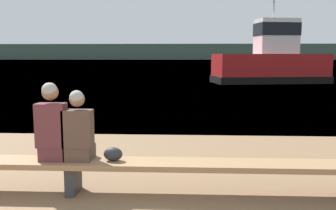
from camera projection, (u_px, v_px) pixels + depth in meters
water_surface at (183, 61)px, 127.49m from camera, size 240.00×240.00×0.00m
far_shoreline at (184, 52)px, 180.63m from camera, size 600.00×12.00×7.11m
bench_main at (73, 166)px, 4.98m from camera, size 7.96×0.47×0.45m
person_left at (52, 126)px, 4.92m from camera, size 0.38×0.39×1.04m
person_right at (78, 130)px, 4.91m from camera, size 0.38×0.38×0.94m
shopping_bag at (113, 154)px, 4.93m from camera, size 0.25×0.16×0.18m
tugboat_red at (271, 63)px, 24.89m from camera, size 7.89×4.19×6.35m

